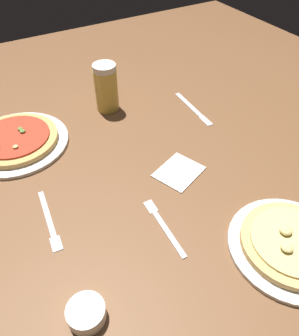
{
  "coord_description": "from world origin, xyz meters",
  "views": [
    {
      "loc": [
        -0.35,
        -0.61,
        0.69
      ],
      "look_at": [
        0.0,
        0.0,
        0.02
      ],
      "focal_mm": 35.23,
      "sensor_mm": 36.0,
      "label": 1
    }
  ],
  "objects": [
    {
      "name": "ramekin_sauce",
      "position": [
        -0.32,
        -0.31,
        0.02
      ],
      "size": [
        0.08,
        0.08,
        0.04
      ],
      "primitive_type": "cylinder",
      "color": "white",
      "rests_on": "ground_plane"
    },
    {
      "name": "knife_right",
      "position": [
        0.31,
        0.22,
        0.0
      ],
      "size": [
        0.04,
        0.24,
        0.01
      ],
      "color": "silver",
      "rests_on": "ground_plane"
    },
    {
      "name": "fork_left",
      "position": [
        -0.07,
        -0.19,
        0.0
      ],
      "size": [
        0.03,
        0.2,
        0.01
      ],
      "color": "silver",
      "rests_on": "ground_plane"
    },
    {
      "name": "napkin_folded",
      "position": [
        0.08,
        -0.04,
        0.0
      ],
      "size": [
        0.17,
        0.15,
        0.01
      ],
      "primitive_type": "cube",
      "rotation": [
        0.0,
        0.0,
        0.37
      ],
      "color": "white",
      "rests_on": "ground_plane"
    },
    {
      "name": "pizza_plate_near",
      "position": [
        0.16,
        -0.4,
        0.02
      ],
      "size": [
        0.3,
        0.3,
        0.05
      ],
      "color": "silver",
      "rests_on": "ground_plane"
    },
    {
      "name": "pizza_plate_far",
      "position": [
        -0.31,
        0.34,
        0.02
      ],
      "size": [
        0.34,
        0.34,
        0.05
      ],
      "color": "silver",
      "rests_on": "ground_plane"
    },
    {
      "name": "ground_plane",
      "position": [
        0.0,
        0.0,
        -0.01
      ],
      "size": [
        2.4,
        2.4,
        0.03
      ],
      "primitive_type": "cube",
      "color": "brown"
    },
    {
      "name": "fork_spare",
      "position": [
        -0.32,
        -0.03,
        0.0
      ],
      "size": [
        0.04,
        0.21,
        0.01
      ],
      "color": "silver",
      "rests_on": "ground_plane"
    },
    {
      "name": "beer_mug_dark",
      "position": [
        0.04,
        0.38,
        0.09
      ],
      "size": [
        0.09,
        0.14,
        0.18
      ],
      "color": "gold",
      "rests_on": "ground_plane"
    }
  ]
}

